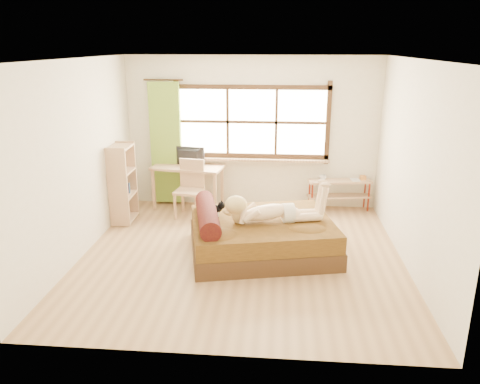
# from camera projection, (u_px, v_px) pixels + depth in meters

# --- Properties ---
(floor) EXTENTS (4.50, 4.50, 0.00)m
(floor) POSITION_uv_depth(u_px,v_px,m) (241.00, 255.00, 6.66)
(floor) COLOR #9E754C
(floor) RESTS_ON ground
(ceiling) EXTENTS (4.50, 4.50, 0.00)m
(ceiling) POSITION_uv_depth(u_px,v_px,m) (241.00, 59.00, 5.85)
(ceiling) COLOR white
(ceiling) RESTS_ON wall_back
(wall_back) EXTENTS (4.50, 0.00, 4.50)m
(wall_back) POSITION_uv_depth(u_px,v_px,m) (252.00, 133.00, 8.39)
(wall_back) COLOR silver
(wall_back) RESTS_ON floor
(wall_front) EXTENTS (4.50, 0.00, 4.50)m
(wall_front) POSITION_uv_depth(u_px,v_px,m) (220.00, 226.00, 4.12)
(wall_front) COLOR silver
(wall_front) RESTS_ON floor
(wall_left) EXTENTS (0.00, 4.50, 4.50)m
(wall_left) POSITION_uv_depth(u_px,v_px,m) (79.00, 160.00, 6.44)
(wall_left) COLOR silver
(wall_left) RESTS_ON floor
(wall_right) EXTENTS (0.00, 4.50, 4.50)m
(wall_right) POSITION_uv_depth(u_px,v_px,m) (414.00, 167.00, 6.07)
(wall_right) COLOR silver
(wall_right) RESTS_ON floor
(window) EXTENTS (2.80, 0.16, 1.46)m
(window) POSITION_uv_depth(u_px,v_px,m) (252.00, 124.00, 8.31)
(window) COLOR #FFEDBF
(window) RESTS_ON wall_back
(curtain) EXTENTS (0.55, 0.10, 2.20)m
(curtain) POSITION_uv_depth(u_px,v_px,m) (166.00, 144.00, 8.47)
(curtain) COLOR olive
(curtain) RESTS_ON wall_back
(bed) EXTENTS (2.28, 1.98, 0.76)m
(bed) POSITION_uv_depth(u_px,v_px,m) (258.00, 235.00, 6.69)
(bed) COLOR #331F0F
(bed) RESTS_ON floor
(woman) EXTENTS (1.44, 0.69, 0.60)m
(woman) POSITION_uv_depth(u_px,v_px,m) (273.00, 201.00, 6.48)
(woman) COLOR beige
(woman) RESTS_ON bed
(kitten) EXTENTS (0.32, 0.18, 0.24)m
(kitten) POSITION_uv_depth(u_px,v_px,m) (213.00, 208.00, 6.75)
(kitten) COLOR black
(kitten) RESTS_ON bed
(desk) EXTENTS (1.33, 0.76, 0.78)m
(desk) POSITION_uv_depth(u_px,v_px,m) (188.00, 172.00, 8.40)
(desk) COLOR #A07657
(desk) RESTS_ON floor
(monitor) EXTENTS (0.59, 0.17, 0.34)m
(monitor) POSITION_uv_depth(u_px,v_px,m) (188.00, 156.00, 8.37)
(monitor) COLOR black
(monitor) RESTS_ON desk
(chair) EXTENTS (0.50, 0.50, 0.98)m
(chair) POSITION_uv_depth(u_px,v_px,m) (190.00, 185.00, 8.09)
(chair) COLOR #A07657
(chair) RESTS_ON floor
(pipe_shelf) EXTENTS (1.15, 0.45, 0.63)m
(pipe_shelf) POSITION_uv_depth(u_px,v_px,m) (340.00, 188.00, 8.38)
(pipe_shelf) COLOR #A07657
(pipe_shelf) RESTS_ON floor
(cup) EXTENTS (0.13, 0.13, 0.09)m
(cup) POSITION_uv_depth(u_px,v_px,m) (323.00, 177.00, 8.34)
(cup) COLOR gray
(cup) RESTS_ON pipe_shelf
(book) EXTENTS (0.18, 0.22, 0.02)m
(book) POSITION_uv_depth(u_px,v_px,m) (351.00, 180.00, 8.31)
(book) COLOR gray
(book) RESTS_ON pipe_shelf
(bookshelf) EXTENTS (0.34, 0.58, 1.31)m
(bookshelf) POSITION_uv_depth(u_px,v_px,m) (123.00, 183.00, 7.76)
(bookshelf) COLOR #A07657
(bookshelf) RESTS_ON floor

